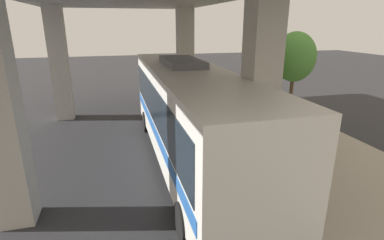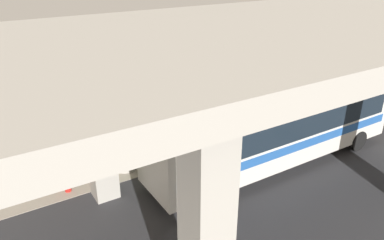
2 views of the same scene
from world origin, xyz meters
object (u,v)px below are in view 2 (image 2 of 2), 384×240
object	(u,v)px
bus	(277,121)
planter_front	(70,154)
street_tree_near	(153,82)
planter_middle	(191,119)
fire_hydrant	(67,179)
planter_back	(124,151)
street_tree_far	(140,65)

from	to	relation	value
bus	planter_front	size ratio (longest dim) A/B	8.06
planter_front	street_tree_near	bearing A→B (deg)	95.02
bus	planter_middle	bearing A→B (deg)	-159.49
fire_hydrant	planter_front	bearing A→B (deg)	160.25
planter_back	street_tree_near	bearing A→B (deg)	122.87
planter_back	street_tree_near	distance (m)	3.56
street_tree_near	planter_front	bearing A→B (deg)	-84.98
planter_middle	planter_back	world-z (taller)	planter_middle
bus	street_tree_near	world-z (taller)	street_tree_near
planter_front	planter_middle	distance (m)	6.25
planter_back	street_tree_far	size ratio (longest dim) A/B	0.34
planter_middle	fire_hydrant	bearing A→B (deg)	-75.24
bus	planter_front	bearing A→B (deg)	-118.32
planter_front	street_tree_far	size ratio (longest dim) A/B	0.31
fire_hydrant	street_tree_far	bearing A→B (deg)	127.01
bus	planter_middle	distance (m)	4.87
fire_hydrant	street_tree_near	xyz separation A→B (m)	(-2.02, 4.89, 2.61)
planter_front	street_tree_far	xyz separation A→B (m)	(-2.19, 4.49, 2.74)
planter_middle	street_tree_far	world-z (taller)	street_tree_far
planter_middle	planter_back	size ratio (longest dim) A/B	1.06
bus	fire_hydrant	xyz separation A→B (m)	(-2.62, -8.49, -1.52)
planter_middle	planter_front	bearing A→B (deg)	-88.52
planter_middle	bus	bearing A→B (deg)	20.51
planter_front	street_tree_near	size ratio (longest dim) A/B	0.35
fire_hydrant	street_tree_far	xyz separation A→B (m)	(-3.83, 5.08, 2.94)
bus	planter_front	distance (m)	9.07
fire_hydrant	street_tree_near	size ratio (longest dim) A/B	0.26
planter_middle	street_tree_near	xyz separation A→B (m)	(-0.22, -1.94, 2.29)
fire_hydrant	planter_front	size ratio (longest dim) A/B	0.74
street_tree_near	street_tree_far	xyz separation A→B (m)	(-1.81, 0.19, 0.33)
fire_hydrant	planter_middle	distance (m)	7.07
fire_hydrant	planter_back	bearing A→B (deg)	102.26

